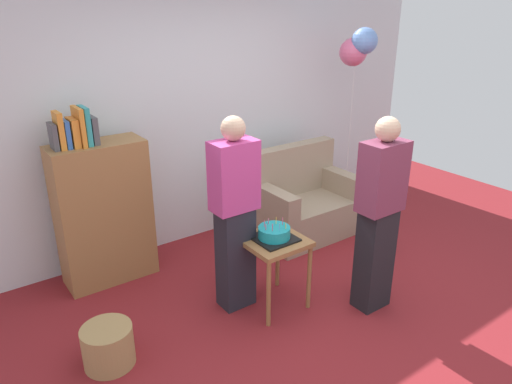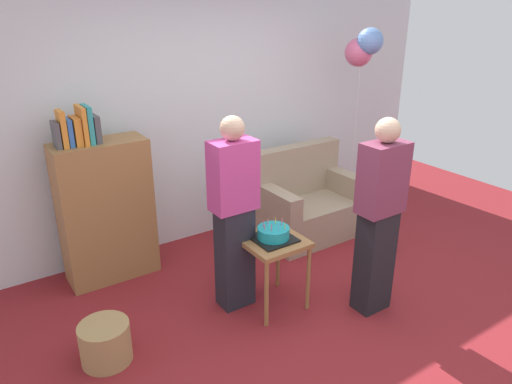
# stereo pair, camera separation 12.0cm
# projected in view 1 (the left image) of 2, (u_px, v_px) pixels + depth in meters

# --- Properties ---
(ground_plane) EXTENTS (8.00, 8.00, 0.00)m
(ground_plane) POSITION_uv_depth(u_px,v_px,m) (330.00, 321.00, 3.88)
(ground_plane) COLOR maroon
(wall_back) EXTENTS (6.00, 0.10, 2.70)m
(wall_back) POSITION_uv_depth(u_px,v_px,m) (198.00, 112.00, 4.92)
(wall_back) COLOR silver
(wall_back) RESTS_ON ground_plane
(couch) EXTENTS (1.10, 0.70, 0.96)m
(couch) POSITION_uv_depth(u_px,v_px,m) (303.00, 204.00, 5.25)
(couch) COLOR gray
(couch) RESTS_ON ground_plane
(bookshelf) EXTENTS (0.80, 0.36, 1.62)m
(bookshelf) POSITION_uv_depth(u_px,v_px,m) (103.00, 211.00, 4.25)
(bookshelf) COLOR olive
(bookshelf) RESTS_ON ground_plane
(side_table) EXTENTS (0.48, 0.48, 0.62)m
(side_table) POSITION_uv_depth(u_px,v_px,m) (274.00, 250.00, 3.91)
(side_table) COLOR olive
(side_table) RESTS_ON ground_plane
(birthday_cake) EXTENTS (0.32, 0.32, 0.17)m
(birthday_cake) POSITION_uv_depth(u_px,v_px,m) (274.00, 234.00, 3.85)
(birthday_cake) COLOR black
(birthday_cake) RESTS_ON side_table
(person_blowing_candles) EXTENTS (0.36, 0.22, 1.63)m
(person_blowing_candles) POSITION_uv_depth(u_px,v_px,m) (235.00, 215.00, 3.80)
(person_blowing_candles) COLOR #23232D
(person_blowing_candles) RESTS_ON ground_plane
(person_holding_cake) EXTENTS (0.36, 0.22, 1.63)m
(person_holding_cake) POSITION_uv_depth(u_px,v_px,m) (379.00, 216.00, 3.78)
(person_holding_cake) COLOR black
(person_holding_cake) RESTS_ON ground_plane
(wicker_basket) EXTENTS (0.36, 0.36, 0.30)m
(wicker_basket) POSITION_uv_depth(u_px,v_px,m) (108.00, 346.00, 3.37)
(wicker_basket) COLOR #A88451
(wicker_basket) RESTS_ON ground_plane
(handbag) EXTENTS (0.28, 0.14, 0.20)m
(handbag) POSITION_uv_depth(u_px,v_px,m) (382.00, 240.00, 4.98)
(handbag) COLOR #473328
(handbag) RESTS_ON ground_plane
(balloon_bunch) EXTENTS (0.32, 0.39, 2.16)m
(balloon_bunch) POSITION_uv_depth(u_px,v_px,m) (358.00, 47.00, 4.99)
(balloon_bunch) COLOR silver
(balloon_bunch) RESTS_ON ground_plane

